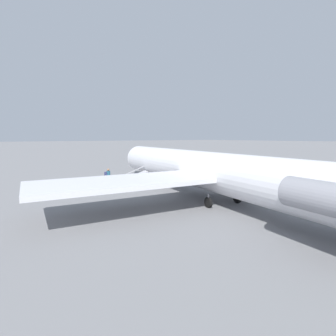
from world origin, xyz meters
The scene contains 5 objects.
ground_plane centered at (0.00, 0.00, 0.00)m, with size 600.00×600.00×0.00m, color slate.
airplane_main centered at (-1.02, 0.15, 2.25)m, with size 32.75×24.96×7.53m.
boarding_stairs centered at (8.25, 2.78, 0.39)m, with size 1.58×4.12×1.82m.
passenger centered at (8.79, 3.87, 1.00)m, with size 0.37×0.56×1.74m.
traffic_cone_near_stairs centered at (7.81, 7.81, 0.25)m, with size 0.49×0.49×0.54m.
Camera 1 is at (-14.49, 14.18, 4.74)m, focal length 28.00 mm.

